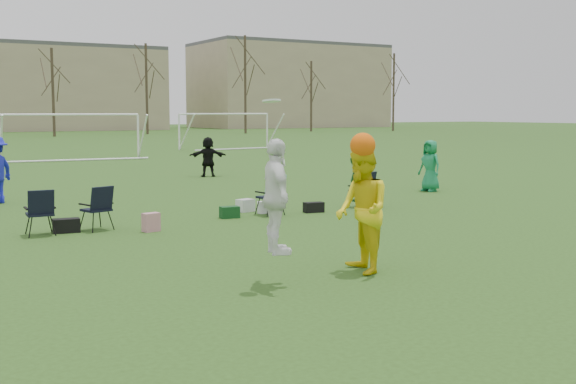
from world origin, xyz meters
TOP-DOWN VIEW (x-y plane):
  - ground at (0.00, 0.00)m, footprint 260.00×260.00m
  - fielder_green_far at (10.07, 9.92)m, footprint 0.64×0.88m
  - fielder_black at (6.02, 18.37)m, footprint 1.53×0.91m
  - center_contest at (0.66, 1.35)m, footprint 2.41×1.16m
  - sideline_setup at (2.28, 7.78)m, footprint 9.07×2.08m
  - goal_mid at (4.00, 32.00)m, footprint 7.40×0.63m
  - goal_right at (16.00, 38.00)m, footprint 7.35×1.14m

SIDE VIEW (x-z plane):
  - ground at x=0.00m, z-range 0.00..0.00m
  - sideline_setup at x=2.28m, z-range -0.38..1.52m
  - fielder_black at x=6.02m, z-range 0.00..1.57m
  - fielder_green_far at x=10.07m, z-range 0.00..1.65m
  - center_contest at x=0.66m, z-range -0.24..2.51m
  - goal_mid at x=4.00m, z-range 0.69..3.15m
  - goal_right at x=16.00m, z-range 0.69..3.15m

